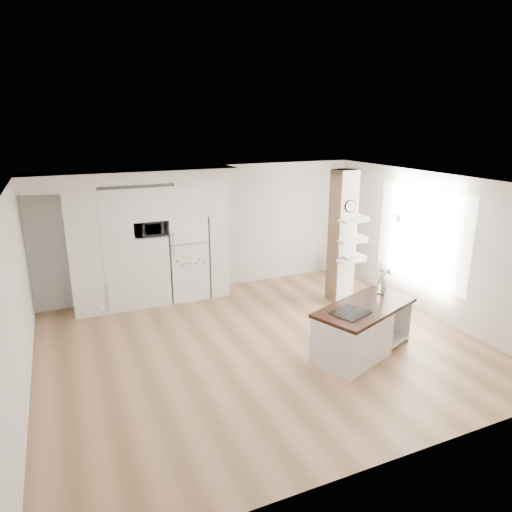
{
  "coord_description": "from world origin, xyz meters",
  "views": [
    {
      "loc": [
        -2.84,
        -6.23,
        3.61
      ],
      "look_at": [
        0.28,
        0.9,
        1.28
      ],
      "focal_mm": 32.0,
      "sensor_mm": 36.0,
      "label": 1
    }
  ],
  "objects_px": {
    "kitchen_island": "(356,331)",
    "refrigerator": "(186,257)",
    "bookshelf": "(96,300)",
    "floor_plant_a": "(336,289)"
  },
  "relations": [
    {
      "from": "kitchen_island",
      "to": "bookshelf",
      "type": "xyz_separation_m",
      "value": [
        -3.61,
        3.39,
        -0.14
      ]
    },
    {
      "from": "floor_plant_a",
      "to": "kitchen_island",
      "type": "bearing_deg",
      "value": -115.98
    },
    {
      "from": "refrigerator",
      "to": "bookshelf",
      "type": "bearing_deg",
      "value": -174.31
    },
    {
      "from": "kitchen_island",
      "to": "refrigerator",
      "type": "bearing_deg",
      "value": 94.65
    },
    {
      "from": "refrigerator",
      "to": "bookshelf",
      "type": "relative_size",
      "value": 2.69
    },
    {
      "from": "kitchen_island",
      "to": "bookshelf",
      "type": "bearing_deg",
      "value": 115.46
    },
    {
      "from": "bookshelf",
      "to": "floor_plant_a",
      "type": "relative_size",
      "value": 1.34
    },
    {
      "from": "refrigerator",
      "to": "floor_plant_a",
      "type": "bearing_deg",
      "value": -27.25
    },
    {
      "from": "refrigerator",
      "to": "kitchen_island",
      "type": "distance_m",
      "value": 4.01
    },
    {
      "from": "refrigerator",
      "to": "bookshelf",
      "type": "xyz_separation_m",
      "value": [
        -1.87,
        -0.19,
        -0.59
      ]
    }
  ]
}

